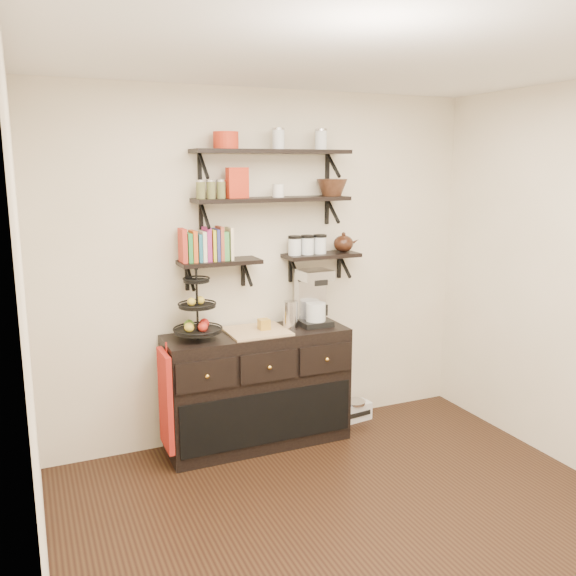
% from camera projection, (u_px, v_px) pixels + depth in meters
% --- Properties ---
extents(floor, '(3.50, 3.50, 0.00)m').
position_uv_depth(floor, '(381.00, 546.00, 3.48)').
color(floor, black).
rests_on(floor, ground).
extents(ceiling, '(3.50, 3.50, 0.02)m').
position_uv_depth(ceiling, '(398.00, 47.00, 2.94)').
color(ceiling, white).
rests_on(ceiling, back_wall).
extents(back_wall, '(3.50, 0.02, 2.70)m').
position_uv_depth(back_wall, '(266.00, 267.00, 4.78)').
color(back_wall, white).
rests_on(back_wall, ground).
extents(left_wall, '(0.02, 3.50, 2.70)m').
position_uv_depth(left_wall, '(30.00, 359.00, 2.52)').
color(left_wall, white).
rests_on(left_wall, ground).
extents(shelf_top, '(1.20, 0.27, 0.23)m').
position_uv_depth(shelf_top, '(272.00, 152.00, 4.49)').
color(shelf_top, black).
rests_on(shelf_top, back_wall).
extents(shelf_mid, '(1.20, 0.27, 0.23)m').
position_uv_depth(shelf_mid, '(272.00, 200.00, 4.56)').
color(shelf_mid, black).
rests_on(shelf_mid, back_wall).
extents(shelf_low_left, '(0.60, 0.25, 0.23)m').
position_uv_depth(shelf_low_left, '(219.00, 263.00, 4.50)').
color(shelf_low_left, black).
rests_on(shelf_low_left, back_wall).
extents(shelf_low_right, '(0.60, 0.25, 0.23)m').
position_uv_depth(shelf_low_right, '(321.00, 256.00, 4.83)').
color(shelf_low_right, black).
rests_on(shelf_low_right, back_wall).
extents(cookbooks, '(0.40, 0.15, 0.26)m').
position_uv_depth(cookbooks, '(210.00, 245.00, 4.44)').
color(cookbooks, '#B53223').
rests_on(cookbooks, shelf_low_left).
extents(glass_canisters, '(0.32, 0.10, 0.13)m').
position_uv_depth(glass_canisters, '(307.00, 246.00, 4.76)').
color(glass_canisters, silver).
rests_on(glass_canisters, shelf_low_right).
extents(sideboard, '(1.40, 0.50, 0.92)m').
position_uv_depth(sideboard, '(257.00, 388.00, 4.68)').
color(sideboard, black).
rests_on(sideboard, floor).
extents(fruit_stand, '(0.35, 0.35, 0.51)m').
position_uv_depth(fruit_stand, '(198.00, 315.00, 4.38)').
color(fruit_stand, black).
rests_on(fruit_stand, sideboard).
extents(candle, '(0.08, 0.08, 0.08)m').
position_uv_depth(candle, '(264.00, 324.00, 4.60)').
color(candle, '#A97D27').
rests_on(candle, sideboard).
extents(coffee_maker, '(0.24, 0.23, 0.44)m').
position_uv_depth(coffee_maker, '(313.00, 299.00, 4.77)').
color(coffee_maker, black).
rests_on(coffee_maker, sideboard).
extents(thermal_carafe, '(0.11, 0.11, 0.22)m').
position_uv_depth(thermal_carafe, '(290.00, 315.00, 4.66)').
color(thermal_carafe, silver).
rests_on(thermal_carafe, sideboard).
extents(apron, '(0.04, 0.30, 0.71)m').
position_uv_depth(apron, '(166.00, 401.00, 4.29)').
color(apron, maroon).
rests_on(apron, sideboard).
extents(radio, '(0.30, 0.21, 0.17)m').
position_uv_depth(radio, '(354.00, 411.00, 5.19)').
color(radio, silver).
rests_on(radio, floor).
extents(recipe_box, '(0.17, 0.08, 0.22)m').
position_uv_depth(recipe_box, '(237.00, 183.00, 4.42)').
color(recipe_box, red).
rests_on(recipe_box, shelf_mid).
extents(walnut_bowl, '(0.24, 0.24, 0.13)m').
position_uv_depth(walnut_bowl, '(332.00, 188.00, 4.73)').
color(walnut_bowl, black).
rests_on(walnut_bowl, shelf_mid).
extents(ramekins, '(0.09, 0.09, 0.10)m').
position_uv_depth(ramekins, '(278.00, 191.00, 4.56)').
color(ramekins, white).
rests_on(ramekins, shelf_mid).
extents(teapot, '(0.24, 0.20, 0.16)m').
position_uv_depth(teapot, '(343.00, 242.00, 4.88)').
color(teapot, black).
rests_on(teapot, shelf_low_right).
extents(red_pot, '(0.18, 0.18, 0.12)m').
position_uv_depth(red_pot, '(226.00, 140.00, 4.33)').
color(red_pot, red).
rests_on(red_pot, shelf_top).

